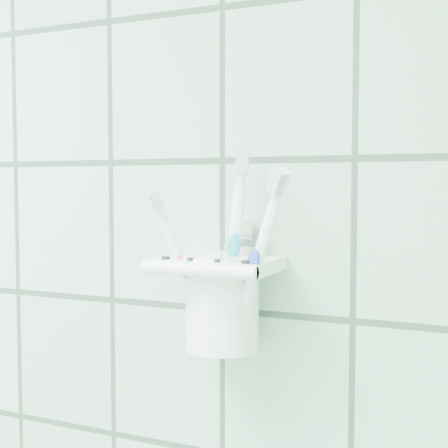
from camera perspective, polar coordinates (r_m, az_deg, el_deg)
name	(u,v)px	position (r m, az deg, el deg)	size (l,w,h in m)	color
holder_bracket	(218,266)	(0.72, -0.54, -3.83)	(0.13, 0.11, 0.04)	white
cup	(222,298)	(0.72, -0.17, -6.81)	(0.09, 0.09, 0.11)	white
toothbrush_pink	(212,260)	(0.72, -1.07, -3.33)	(0.06, 0.05, 0.18)	white
toothbrush_blue	(224,248)	(0.70, -0.03, -2.19)	(0.03, 0.04, 0.22)	white
toothbrush_orange	(232,245)	(0.71, 0.78, -1.95)	(0.09, 0.07, 0.22)	white
toothpaste_tube	(232,271)	(0.72, 0.76, -4.35)	(0.04, 0.04, 0.14)	silver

